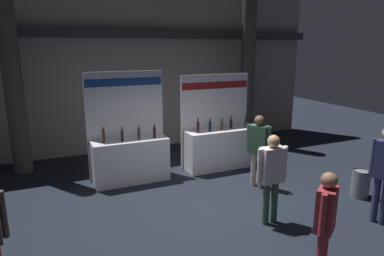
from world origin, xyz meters
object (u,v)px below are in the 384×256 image
object	(u,v)px
visitor_4	(258,145)
visitor_5	(325,219)
trash_bin	(360,183)
visitor_2	(272,171)
exhibitor_booth_1	(219,144)
exhibitor_booth_0	(130,155)

from	to	relation	value
visitor_4	visitor_5	bearing A→B (deg)	-52.81
trash_bin	visitor_4	distance (m)	2.29
visitor_2	visitor_5	size ratio (longest dim) A/B	1.05
exhibitor_booth_1	visitor_4	bearing A→B (deg)	-83.09
visitor_4	visitor_2	bearing A→B (deg)	-60.15
exhibitor_booth_0	exhibitor_booth_1	distance (m)	2.39
visitor_2	visitor_4	xyz separation A→B (m)	(0.75, 1.50, -0.00)
trash_bin	visitor_2	xyz separation A→B (m)	(-2.45, -0.14, 0.70)
visitor_2	trash_bin	bearing A→B (deg)	-173.58
exhibitor_booth_1	visitor_4	size ratio (longest dim) A/B	1.47
trash_bin	exhibitor_booth_1	bearing A→B (deg)	123.63
trash_bin	visitor_2	distance (m)	2.56
visitor_2	visitor_5	bearing A→B (deg)	81.70
exhibitor_booth_1	visitor_5	world-z (taller)	exhibitor_booth_1
exhibitor_booth_1	visitor_5	distance (m)	4.65
visitor_5	visitor_2	bearing A→B (deg)	44.34
exhibitor_booth_0	visitor_2	distance (m)	3.53
trash_bin	visitor_5	bearing A→B (deg)	-148.29
exhibitor_booth_0	visitor_5	size ratio (longest dim) A/B	1.63
exhibitor_booth_1	visitor_2	world-z (taller)	exhibitor_booth_1
trash_bin	visitor_4	size ratio (longest dim) A/B	0.36
exhibitor_booth_1	visitor_2	size ratio (longest dim) A/B	1.47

